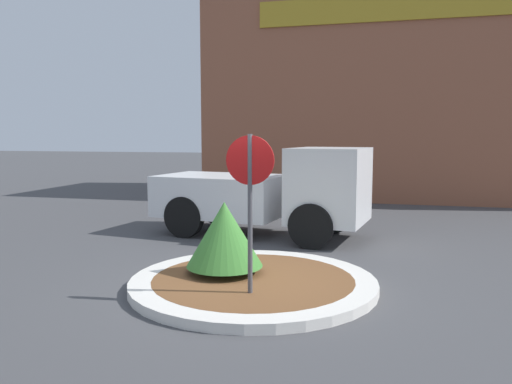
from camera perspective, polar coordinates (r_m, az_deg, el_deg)
name	(u,v)px	position (r m, az deg, el deg)	size (l,w,h in m)	color
ground_plane	(253,287)	(8.18, -0.31, -10.82)	(120.00, 120.00, 0.00)	#474749
traffic_island	(253,283)	(8.15, -0.31, -10.31)	(3.95, 3.95, 0.15)	silver
stop_sign	(250,187)	(7.10, -0.69, 0.57)	(0.70, 0.07, 2.45)	#4C4C51
island_shrub	(224,234)	(8.30, -3.63, -4.82)	(1.27, 1.27, 1.19)	brown
utility_truck	(269,192)	(12.00, 1.49, -0.05)	(5.31, 2.70, 2.15)	white
storefront_building	(409,101)	(21.31, 17.09, 9.88)	(15.56, 6.07, 7.59)	#93563D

